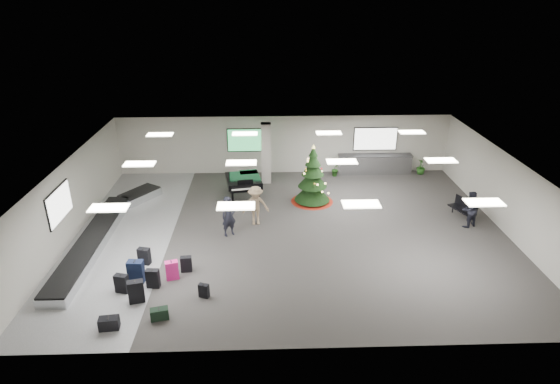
{
  "coord_description": "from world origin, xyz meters",
  "views": [
    {
      "loc": [
        -1.06,
        -17.45,
        9.5
      ],
      "look_at": [
        -0.43,
        1.0,
        1.41
      ],
      "focal_mm": 30.0,
      "sensor_mm": 36.0,
      "label": 1
    }
  ],
  "objects_px": {
    "grand_piano": "(244,181)",
    "potted_plant_left": "(335,169)",
    "baggage_carousel": "(103,231)",
    "traveler_b": "(256,206)",
    "bench": "(464,208)",
    "potted_plant_right": "(421,167)",
    "traveler_bench": "(469,209)",
    "service_counter": "(375,164)",
    "traveler_a": "(229,216)",
    "christmas_tree": "(312,182)",
    "pink_suitcase": "(172,270)"
  },
  "relations": [
    {
      "from": "christmas_tree",
      "to": "potted_plant_right",
      "type": "height_order",
      "value": "christmas_tree"
    },
    {
      "from": "potted_plant_right",
      "to": "baggage_carousel",
      "type": "bearing_deg",
      "value": -156.96
    },
    {
      "from": "grand_piano",
      "to": "potted_plant_left",
      "type": "xyz_separation_m",
      "value": [
        4.91,
        2.7,
        -0.45
      ]
    },
    {
      "from": "grand_piano",
      "to": "bench",
      "type": "distance_m",
      "value": 10.26
    },
    {
      "from": "baggage_carousel",
      "to": "pink_suitcase",
      "type": "distance_m",
      "value": 4.74
    },
    {
      "from": "grand_piano",
      "to": "potted_plant_left",
      "type": "height_order",
      "value": "grand_piano"
    },
    {
      "from": "grand_piano",
      "to": "traveler_b",
      "type": "relative_size",
      "value": 1.3
    },
    {
      "from": "traveler_a",
      "to": "potted_plant_left",
      "type": "height_order",
      "value": "traveler_a"
    },
    {
      "from": "christmas_tree",
      "to": "traveler_a",
      "type": "distance_m",
      "value": 4.95
    },
    {
      "from": "grand_piano",
      "to": "bench",
      "type": "height_order",
      "value": "grand_piano"
    },
    {
      "from": "traveler_a",
      "to": "traveler_b",
      "type": "bearing_deg",
      "value": 11.64
    },
    {
      "from": "christmas_tree",
      "to": "service_counter",
      "type": "bearing_deg",
      "value": 43.46
    },
    {
      "from": "service_counter",
      "to": "potted_plant_right",
      "type": "height_order",
      "value": "service_counter"
    },
    {
      "from": "baggage_carousel",
      "to": "traveler_b",
      "type": "xyz_separation_m",
      "value": [
        6.35,
        0.86,
        0.67
      ]
    },
    {
      "from": "pink_suitcase",
      "to": "bench",
      "type": "relative_size",
      "value": 0.51
    },
    {
      "from": "bench",
      "to": "potted_plant_left",
      "type": "relative_size",
      "value": 1.78
    },
    {
      "from": "pink_suitcase",
      "to": "traveler_b",
      "type": "xyz_separation_m",
      "value": [
        2.91,
        4.11,
        0.54
      ]
    },
    {
      "from": "baggage_carousel",
      "to": "grand_piano",
      "type": "relative_size",
      "value": 4.21
    },
    {
      "from": "traveler_bench",
      "to": "baggage_carousel",
      "type": "bearing_deg",
      "value": -23.71
    },
    {
      "from": "bench",
      "to": "potted_plant_right",
      "type": "relative_size",
      "value": 1.67
    },
    {
      "from": "bench",
      "to": "traveler_bench",
      "type": "distance_m",
      "value": 0.93
    },
    {
      "from": "traveler_a",
      "to": "service_counter",
      "type": "bearing_deg",
      "value": 12.58
    },
    {
      "from": "pink_suitcase",
      "to": "christmas_tree",
      "type": "bearing_deg",
      "value": 32.77
    },
    {
      "from": "baggage_carousel",
      "to": "service_counter",
      "type": "xyz_separation_m",
      "value": [
        12.84,
        6.73,
        0.33
      ]
    },
    {
      "from": "baggage_carousel",
      "to": "bench",
      "type": "xyz_separation_m",
      "value": [
        15.65,
        1.18,
        0.27
      ]
    },
    {
      "from": "grand_piano",
      "to": "potted_plant_left",
      "type": "bearing_deg",
      "value": 19.23
    },
    {
      "from": "bench",
      "to": "traveler_b",
      "type": "bearing_deg",
      "value": 161.48
    },
    {
      "from": "baggage_carousel",
      "to": "traveler_b",
      "type": "relative_size",
      "value": 5.47
    },
    {
      "from": "grand_piano",
      "to": "potted_plant_right",
      "type": "bearing_deg",
      "value": 6.64
    },
    {
      "from": "traveler_a",
      "to": "potted_plant_right",
      "type": "xyz_separation_m",
      "value": [
        10.14,
        6.64,
        -0.44
      ]
    },
    {
      "from": "traveler_a",
      "to": "potted_plant_right",
      "type": "bearing_deg",
      "value": 3.81
    },
    {
      "from": "traveler_b",
      "to": "potted_plant_right",
      "type": "distance_m",
      "value": 10.69
    },
    {
      "from": "pink_suitcase",
      "to": "potted_plant_left",
      "type": "distance_m",
      "value": 12.06
    },
    {
      "from": "potted_plant_left",
      "to": "grand_piano",
      "type": "bearing_deg",
      "value": -151.22
    },
    {
      "from": "christmas_tree",
      "to": "bench",
      "type": "height_order",
      "value": "christmas_tree"
    },
    {
      "from": "service_counter",
      "to": "traveler_a",
      "type": "relative_size",
      "value": 2.34
    },
    {
      "from": "service_counter",
      "to": "bench",
      "type": "relative_size",
      "value": 2.86
    },
    {
      "from": "grand_piano",
      "to": "traveler_bench",
      "type": "distance_m",
      "value": 10.34
    },
    {
      "from": "baggage_carousel",
      "to": "potted_plant_right",
      "type": "relative_size",
      "value": 11.46
    },
    {
      "from": "baggage_carousel",
      "to": "traveler_a",
      "type": "height_order",
      "value": "traveler_a"
    },
    {
      "from": "service_counter",
      "to": "baggage_carousel",
      "type": "bearing_deg",
      "value": -152.33
    },
    {
      "from": "christmas_tree",
      "to": "traveler_b",
      "type": "relative_size",
      "value": 1.63
    },
    {
      "from": "baggage_carousel",
      "to": "grand_piano",
      "type": "distance_m",
      "value": 6.86
    },
    {
      "from": "bench",
      "to": "baggage_carousel",
      "type": "bearing_deg",
      "value": 163.84
    },
    {
      "from": "pink_suitcase",
      "to": "bench",
      "type": "xyz_separation_m",
      "value": [
        12.21,
        4.43,
        0.13
      ]
    },
    {
      "from": "baggage_carousel",
      "to": "potted_plant_left",
      "type": "distance_m",
      "value": 12.43
    },
    {
      "from": "christmas_tree",
      "to": "potted_plant_right",
      "type": "relative_size",
      "value": 3.42
    },
    {
      "from": "service_counter",
      "to": "pink_suitcase",
      "type": "xyz_separation_m",
      "value": [
        -9.4,
        -9.98,
        -0.2
      ]
    },
    {
      "from": "christmas_tree",
      "to": "potted_plant_left",
      "type": "bearing_deg",
      "value": 64.2
    },
    {
      "from": "service_counter",
      "to": "potted_plant_right",
      "type": "distance_m",
      "value": 2.56
    }
  ]
}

